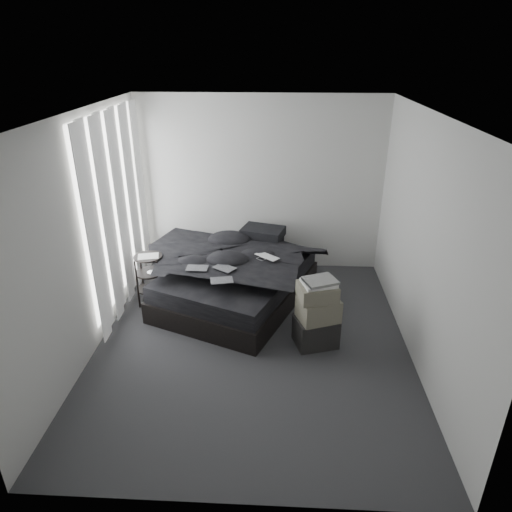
{
  "coord_description": "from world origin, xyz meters",
  "views": [
    {
      "loc": [
        0.27,
        -4.45,
        3.2
      ],
      "look_at": [
        0.0,
        0.8,
        0.75
      ],
      "focal_mm": 32.0,
      "sensor_mm": 36.0,
      "label": 1
    }
  ],
  "objects_px": {
    "laptop": "(264,253)",
    "box_lower": "(316,331)",
    "bed": "(237,290)",
    "side_stand": "(150,280)"
  },
  "relations": [
    {
      "from": "bed",
      "to": "side_stand",
      "type": "xyz_separation_m",
      "value": [
        -1.15,
        -0.13,
        0.2
      ]
    },
    {
      "from": "laptop",
      "to": "box_lower",
      "type": "xyz_separation_m",
      "value": [
        0.63,
        -0.87,
        -0.59
      ]
    },
    {
      "from": "bed",
      "to": "side_stand",
      "type": "height_order",
      "value": "side_stand"
    },
    {
      "from": "bed",
      "to": "box_lower",
      "type": "bearing_deg",
      "value": -21.18
    },
    {
      "from": "laptop",
      "to": "box_lower",
      "type": "distance_m",
      "value": 1.22
    },
    {
      "from": "bed",
      "to": "side_stand",
      "type": "bearing_deg",
      "value": -150.93
    },
    {
      "from": "laptop",
      "to": "box_lower",
      "type": "height_order",
      "value": "laptop"
    },
    {
      "from": "box_lower",
      "to": "laptop",
      "type": "bearing_deg",
      "value": 126.1
    },
    {
      "from": "bed",
      "to": "side_stand",
      "type": "distance_m",
      "value": 1.17
    },
    {
      "from": "laptop",
      "to": "box_lower",
      "type": "relative_size",
      "value": 0.72
    }
  ]
}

